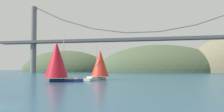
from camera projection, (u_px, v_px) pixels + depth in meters
The scene contains 5 objects.
headland_center at pixel (159, 72), 149.68m from camera, with size 76.04×44.00×32.02m, color #425138.
headland_left at pixel (65, 71), 164.20m from camera, with size 57.77×44.00×26.79m, color #425138.
suspension_bridge at pixel (142, 38), 112.76m from camera, with size 144.16×6.00×33.32m.
sailboat_scarlet_sail at pixel (100, 64), 61.59m from camera, with size 5.51×8.04×8.56m.
sailboat_crimson_sail at pixel (57, 60), 54.04m from camera, with size 8.78×6.01×10.03m.
Camera 1 is at (14.20, -17.24, 3.32)m, focal length 40.61 mm.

